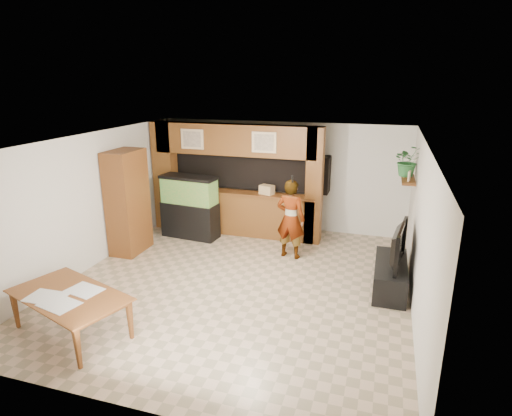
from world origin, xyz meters
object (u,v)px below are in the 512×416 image
(dining_table, at_px, (69,315))
(pantry_cabinet, at_px, (128,202))
(person, at_px, (291,219))
(television, at_px, (393,244))
(aquarium, at_px, (190,207))

(dining_table, bearing_deg, pantry_cabinet, 125.70)
(pantry_cabinet, bearing_deg, dining_table, -73.16)
(pantry_cabinet, xyz_separation_m, dining_table, (0.91, -3.01, -0.78))
(person, bearing_deg, dining_table, 66.08)
(pantry_cabinet, distance_m, television, 5.36)
(pantry_cabinet, xyz_separation_m, aquarium, (0.86, 1.16, -0.38))
(pantry_cabinet, relative_size, dining_table, 1.22)
(pantry_cabinet, xyz_separation_m, person, (3.35, 0.69, -0.26))
(television, relative_size, person, 0.73)
(pantry_cabinet, bearing_deg, person, 11.62)
(person, bearing_deg, aquarium, -1.29)
(aquarium, height_order, television, aquarium)
(television, xyz_separation_m, person, (-2.00, 0.86, -0.01))
(person, height_order, dining_table, person)
(person, xyz_separation_m, dining_table, (-2.43, -3.70, -0.51))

